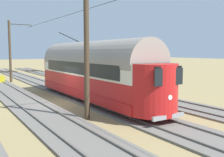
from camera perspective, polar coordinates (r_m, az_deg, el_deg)
ground_plane at (r=18.88m, az=-10.97°, el=-5.17°), size 220.00×220.00×0.00m
track_streetcar_siding at (r=22.15m, az=4.37°, el=-3.31°), size 2.80×80.00×0.18m
track_adjacent_siding at (r=19.98m, az=-5.57°, el=-4.32°), size 2.80×80.00×0.18m
track_third_siding at (r=18.55m, az=-17.50°, el=-5.36°), size 2.80×80.00×0.18m
vintage_streetcar at (r=18.92m, az=-4.44°, el=1.83°), size 2.65×15.89×5.15m
catenary_pole_foreground at (r=33.15m, az=-21.03°, el=5.73°), size 2.76×0.28×7.15m
catenary_pole_mid_near at (r=13.81m, az=-5.24°, el=6.49°), size 2.76×0.28×7.15m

